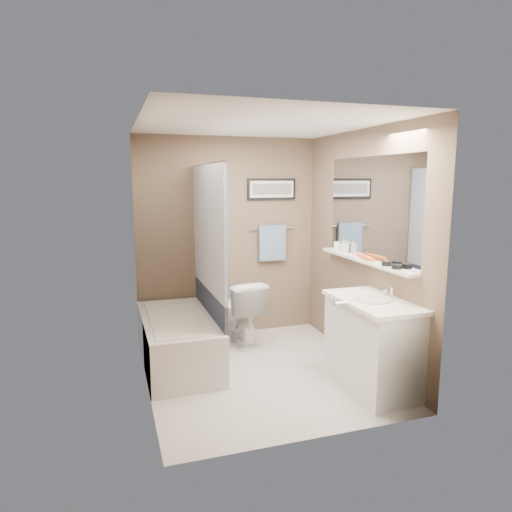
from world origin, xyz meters
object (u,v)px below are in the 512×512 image
object	(u,v)px
toilet	(239,311)
vanity	(372,347)
hair_brush_back	(363,256)
candle_bowl_far	(386,264)
glass_jar	(337,246)
soap_bottle	(344,246)
candle_bowl_near	(397,267)
hair_brush_front	(368,258)
bathtub	(178,341)

from	to	relation	value
toilet	vanity	bearing A→B (deg)	108.60
vanity	hair_brush_back	distance (m)	0.92
candle_bowl_far	glass_jar	world-z (taller)	glass_jar
soap_bottle	toilet	bearing A→B (deg)	148.88
candle_bowl_near	toilet	bearing A→B (deg)	122.74
vanity	soap_bottle	xyz separation A→B (m)	(0.19, 0.92, 0.79)
hair_brush_front	glass_jar	xyz separation A→B (m)	(0.00, 0.64, 0.03)
bathtub	hair_brush_front	bearing A→B (deg)	-21.50
hair_brush_front	glass_jar	world-z (taller)	glass_jar
candle_bowl_near	glass_jar	world-z (taller)	glass_jar
vanity	soap_bottle	world-z (taller)	soap_bottle
hair_brush_back	soap_bottle	distance (m)	0.40
toilet	soap_bottle	bearing A→B (deg)	139.10
bathtub	candle_bowl_near	distance (m)	2.30
candle_bowl_near	hair_brush_front	size ratio (longest dim) A/B	0.41
vanity	candle_bowl_far	xyz separation A→B (m)	(0.19, 0.11, 0.73)
hair_brush_back	candle_bowl_near	bearing A→B (deg)	-90.00
vanity	hair_brush_front	size ratio (longest dim) A/B	4.09
candle_bowl_far	soap_bottle	distance (m)	0.81
candle_bowl_far	soap_bottle	size ratio (longest dim) A/B	0.64
candle_bowl_near	candle_bowl_far	xyz separation A→B (m)	(0.00, 0.16, 0.00)
bathtub	vanity	xyz separation A→B (m)	(1.60, -1.11, 0.15)
hair_brush_back	glass_jar	size ratio (longest dim) A/B	2.20
bathtub	soap_bottle	distance (m)	2.02
hair_brush_front	hair_brush_back	size ratio (longest dim) A/B	1.00
candle_bowl_near	vanity	bearing A→B (deg)	167.06
toilet	candle_bowl_near	xyz separation A→B (m)	(1.01, -1.57, 0.76)
candle_bowl_far	soap_bottle	bearing A→B (deg)	90.00
toilet	candle_bowl_near	bearing A→B (deg)	112.97
bathtub	glass_jar	bearing A→B (deg)	-2.08
candle_bowl_near	soap_bottle	xyz separation A→B (m)	(0.00, 0.96, 0.05)
hair_brush_back	glass_jar	xyz separation A→B (m)	(0.00, 0.54, 0.03)
bathtub	vanity	bearing A→B (deg)	-35.33
toilet	hair_brush_back	xyz separation A→B (m)	(1.01, -1.01, 0.76)
vanity	candle_bowl_near	distance (m)	0.76
toilet	glass_jar	xyz separation A→B (m)	(1.01, -0.47, 0.79)
toilet	candle_bowl_near	world-z (taller)	candle_bowl_near
candle_bowl_far	hair_brush_front	size ratio (longest dim) A/B	0.41
bathtub	hair_brush_back	distance (m)	2.08
hair_brush_back	soap_bottle	size ratio (longest dim) A/B	1.57
toilet	soap_bottle	distance (m)	1.43
candle_bowl_far	bathtub	bearing A→B (deg)	150.79
bathtub	hair_brush_back	xyz separation A→B (m)	(1.79, -0.59, 0.89)
bathtub	toilet	distance (m)	0.89
glass_jar	toilet	bearing A→B (deg)	155.20
soap_bottle	candle_bowl_near	bearing A→B (deg)	-90.00
bathtub	toilet	bearing A→B (deg)	27.96
candle_bowl_far	vanity	bearing A→B (deg)	-148.52
candle_bowl_near	candle_bowl_far	world-z (taller)	same
glass_jar	soap_bottle	xyz separation A→B (m)	(0.00, -0.14, 0.02)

